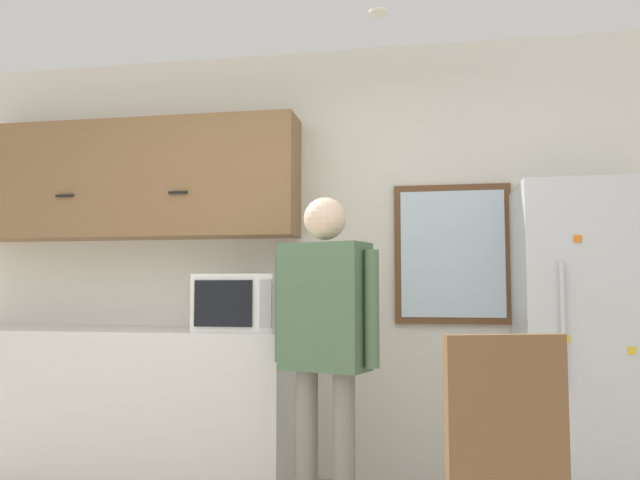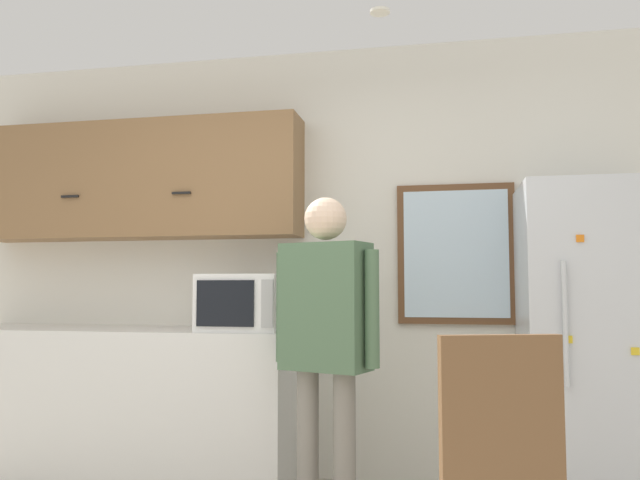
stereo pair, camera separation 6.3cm
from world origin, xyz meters
name	(u,v)px [view 2 (the right image)]	position (x,y,z in m)	size (l,w,h in m)	color
back_wall	(311,260)	(0.00, 2.10, 1.35)	(6.00, 0.06, 2.70)	silver
counter	(120,404)	(-1.12, 1.76, 0.46)	(2.16, 0.63, 0.92)	silver
upper_cabinets	(138,181)	(-1.12, 1.92, 1.86)	(2.16, 0.33, 0.75)	olive
microwave	(244,303)	(-0.30, 1.67, 1.09)	(0.47, 0.40, 0.33)	white
person	(326,324)	(0.25, 1.29, 0.99)	(0.55, 0.35, 1.63)	gray
refrigerator	(593,347)	(1.60, 1.74, 0.86)	(0.72, 0.67, 1.72)	silver
window	(456,254)	(0.90, 2.06, 1.38)	(0.70, 0.05, 0.85)	brown
ceiling_light	(380,12)	(0.51, 1.52, 2.68)	(0.11, 0.11, 0.01)	white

